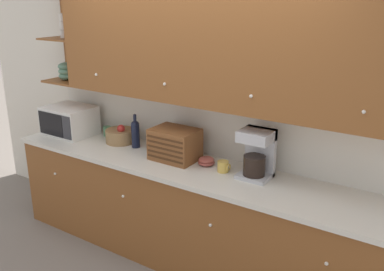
{
  "coord_description": "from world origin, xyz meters",
  "views": [
    {
      "loc": [
        1.88,
        -3.08,
        2.29
      ],
      "look_at": [
        0.0,
        -0.22,
        1.15
      ],
      "focal_mm": 40.0,
      "sensor_mm": 36.0,
      "label": 1
    }
  ],
  "objects_px": {
    "mug_patterned_third": "(108,131)",
    "mug": "(152,146)",
    "bread_box": "(175,144)",
    "coffee_maker": "(257,153)",
    "fruit_basket": "(120,136)",
    "microwave": "(70,120)",
    "mug_blue_second": "(223,167)",
    "bowl_stack_on_counter": "(206,161)",
    "wine_bottle": "(135,133)"
  },
  "relations": [
    {
      "from": "mug_blue_second",
      "to": "coffee_maker",
      "type": "distance_m",
      "value": 0.31
    },
    {
      "from": "mug_patterned_third",
      "to": "bowl_stack_on_counter",
      "type": "xyz_separation_m",
      "value": [
        1.24,
        -0.11,
        -0.01
      ]
    },
    {
      "from": "bread_box",
      "to": "coffee_maker",
      "type": "xyz_separation_m",
      "value": [
        0.75,
        0.05,
        0.06
      ]
    },
    {
      "from": "bread_box",
      "to": "coffee_maker",
      "type": "relative_size",
      "value": 1.02
    },
    {
      "from": "fruit_basket",
      "to": "bowl_stack_on_counter",
      "type": "xyz_separation_m",
      "value": [
        1.0,
        -0.04,
        -0.03
      ]
    },
    {
      "from": "fruit_basket",
      "to": "coffee_maker",
      "type": "bearing_deg",
      "value": -0.97
    },
    {
      "from": "microwave",
      "to": "mug_blue_second",
      "type": "distance_m",
      "value": 1.79
    },
    {
      "from": "fruit_basket",
      "to": "mug_blue_second",
      "type": "bearing_deg",
      "value": -3.97
    },
    {
      "from": "mug_patterned_third",
      "to": "bread_box",
      "type": "distance_m",
      "value": 0.96
    },
    {
      "from": "fruit_basket",
      "to": "mug_blue_second",
      "type": "distance_m",
      "value": 1.19
    },
    {
      "from": "fruit_basket",
      "to": "mug_blue_second",
      "type": "height_order",
      "value": "fruit_basket"
    },
    {
      "from": "wine_bottle",
      "to": "bread_box",
      "type": "bearing_deg",
      "value": -5.49
    },
    {
      "from": "fruit_basket",
      "to": "bowl_stack_on_counter",
      "type": "bearing_deg",
      "value": -2.12
    },
    {
      "from": "mug_blue_second",
      "to": "coffee_maker",
      "type": "bearing_deg",
      "value": 12.46
    },
    {
      "from": "mug_patterned_third",
      "to": "bread_box",
      "type": "xyz_separation_m",
      "value": [
        0.95,
        -0.15,
        0.09
      ]
    },
    {
      "from": "mug",
      "to": "bowl_stack_on_counter",
      "type": "distance_m",
      "value": 0.6
    },
    {
      "from": "bread_box",
      "to": "coffee_maker",
      "type": "distance_m",
      "value": 0.75
    },
    {
      "from": "microwave",
      "to": "bowl_stack_on_counter",
      "type": "bearing_deg",
      "value": 1.96
    },
    {
      "from": "microwave",
      "to": "bowl_stack_on_counter",
      "type": "height_order",
      "value": "microwave"
    },
    {
      "from": "mug_patterned_third",
      "to": "mug",
      "type": "relative_size",
      "value": 0.95
    },
    {
      "from": "bread_box",
      "to": "bowl_stack_on_counter",
      "type": "distance_m",
      "value": 0.32
    },
    {
      "from": "mug",
      "to": "bread_box",
      "type": "bearing_deg",
      "value": -9.53
    },
    {
      "from": "mug_patterned_third",
      "to": "mug_blue_second",
      "type": "bearing_deg",
      "value": -6.34
    },
    {
      "from": "mug_patterned_third",
      "to": "wine_bottle",
      "type": "distance_m",
      "value": 0.48
    },
    {
      "from": "wine_bottle",
      "to": "coffee_maker",
      "type": "bearing_deg",
      "value": 0.07
    },
    {
      "from": "wine_bottle",
      "to": "coffee_maker",
      "type": "distance_m",
      "value": 1.23
    },
    {
      "from": "coffee_maker",
      "to": "fruit_basket",
      "type": "bearing_deg",
      "value": 179.03
    },
    {
      "from": "bread_box",
      "to": "mug_blue_second",
      "type": "distance_m",
      "value": 0.49
    },
    {
      "from": "microwave",
      "to": "fruit_basket",
      "type": "xyz_separation_m",
      "value": [
        0.6,
        0.09,
        -0.08
      ]
    },
    {
      "from": "fruit_basket",
      "to": "wine_bottle",
      "type": "relative_size",
      "value": 0.88
    },
    {
      "from": "fruit_basket",
      "to": "coffee_maker",
      "type": "distance_m",
      "value": 1.46
    },
    {
      "from": "microwave",
      "to": "bread_box",
      "type": "relative_size",
      "value": 1.23
    },
    {
      "from": "mug_patterned_third",
      "to": "bread_box",
      "type": "relative_size",
      "value": 0.24
    },
    {
      "from": "bread_box",
      "to": "mug_blue_second",
      "type": "height_order",
      "value": "bread_box"
    },
    {
      "from": "wine_bottle",
      "to": "fruit_basket",
      "type": "bearing_deg",
      "value": 173.18
    },
    {
      "from": "microwave",
      "to": "fruit_basket",
      "type": "relative_size",
      "value": 1.74
    },
    {
      "from": "mug",
      "to": "coffee_maker",
      "type": "height_order",
      "value": "coffee_maker"
    },
    {
      "from": "mug",
      "to": "wine_bottle",
      "type": "bearing_deg",
      "value": -178.94
    },
    {
      "from": "bread_box",
      "to": "wine_bottle",
      "type": "bearing_deg",
      "value": 174.51
    },
    {
      "from": "bowl_stack_on_counter",
      "to": "mug_blue_second",
      "type": "bearing_deg",
      "value": -13.56
    },
    {
      "from": "fruit_basket",
      "to": "bread_box",
      "type": "height_order",
      "value": "bread_box"
    },
    {
      "from": "mug",
      "to": "bowl_stack_on_counter",
      "type": "bearing_deg",
      "value": -1.39
    },
    {
      "from": "wine_bottle",
      "to": "bread_box",
      "type": "xyz_separation_m",
      "value": [
        0.48,
        -0.05,
        -0.01
      ]
    },
    {
      "from": "mug_patterned_third",
      "to": "fruit_basket",
      "type": "height_order",
      "value": "fruit_basket"
    },
    {
      "from": "microwave",
      "to": "mug_patterned_third",
      "type": "distance_m",
      "value": 0.41
    },
    {
      "from": "mug_patterned_third",
      "to": "coffee_maker",
      "type": "height_order",
      "value": "coffee_maker"
    },
    {
      "from": "mug",
      "to": "mug_blue_second",
      "type": "relative_size",
      "value": 0.98
    },
    {
      "from": "mug_patterned_third",
      "to": "wine_bottle",
      "type": "relative_size",
      "value": 0.3
    },
    {
      "from": "bread_box",
      "to": "mug_blue_second",
      "type": "bearing_deg",
      "value": -1.17
    },
    {
      "from": "fruit_basket",
      "to": "wine_bottle",
      "type": "bearing_deg",
      "value": -6.82
    }
  ]
}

